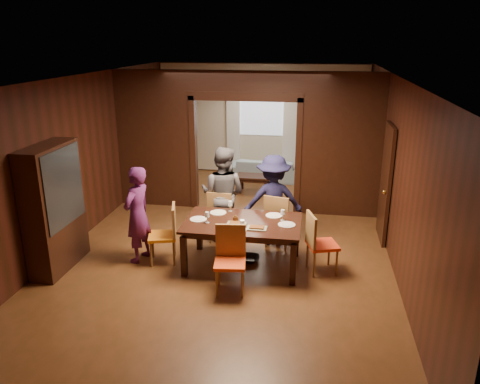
% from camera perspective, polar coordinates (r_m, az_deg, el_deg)
% --- Properties ---
extents(floor, '(9.00, 9.00, 0.00)m').
position_cam_1_polar(floor, '(8.63, -1.01, -5.72)').
color(floor, '#563518').
rests_on(floor, ground).
extents(ceiling, '(5.50, 9.00, 0.02)m').
position_cam_1_polar(ceiling, '(7.90, -1.13, 13.84)').
color(ceiling, silver).
rests_on(ceiling, room_walls).
extents(room_walls, '(5.52, 9.01, 2.90)m').
position_cam_1_polar(room_walls, '(9.95, 0.89, 6.67)').
color(room_walls, black).
rests_on(room_walls, floor).
extents(person_purple, '(0.52, 0.66, 1.60)m').
position_cam_1_polar(person_purple, '(7.73, -12.39, -2.71)').
color(person_purple, '#581E58').
rests_on(person_purple, floor).
extents(person_grey, '(0.95, 0.80, 1.73)m').
position_cam_1_polar(person_grey, '(8.32, -2.10, -0.28)').
color(person_grey, '#505057').
rests_on(person_grey, floor).
extents(person_navy, '(1.14, 0.79, 1.62)m').
position_cam_1_polar(person_navy, '(8.20, 4.07, -1.00)').
color(person_navy, '#161637').
rests_on(person_navy, floor).
extents(sofa, '(1.92, 0.83, 0.55)m').
position_cam_1_polar(sofa, '(12.11, 3.21, 2.79)').
color(sofa, '#96B3C5').
rests_on(sofa, floor).
extents(serving_bowl, '(0.34, 0.34, 0.08)m').
position_cam_1_polar(serving_bowl, '(7.49, 1.17, -2.94)').
color(serving_bowl, black).
rests_on(serving_bowl, dining_table).
extents(dining_table, '(1.83, 1.14, 0.76)m').
position_cam_1_polar(dining_table, '(7.53, 0.32, -6.33)').
color(dining_table, black).
rests_on(dining_table, floor).
extents(coffee_table, '(0.80, 0.50, 0.40)m').
position_cam_1_polar(coffee_table, '(11.15, 1.68, 1.03)').
color(coffee_table, black).
rests_on(coffee_table, floor).
extents(chair_left, '(0.54, 0.54, 0.97)m').
position_cam_1_polar(chair_left, '(7.71, -9.46, -5.09)').
color(chair_left, orange).
rests_on(chair_left, floor).
extents(chair_right, '(0.55, 0.55, 0.97)m').
position_cam_1_polar(chair_right, '(7.42, 10.05, -6.13)').
color(chair_right, '#EF3B16').
rests_on(chair_right, floor).
extents(chair_far_l, '(0.47, 0.47, 0.97)m').
position_cam_1_polar(chair_far_l, '(8.41, -2.16, -2.83)').
color(chair_far_l, '#DE5B14').
rests_on(chair_far_l, floor).
extents(chair_far_r, '(0.53, 0.53, 0.97)m').
position_cam_1_polar(chair_far_r, '(8.22, 4.83, -3.38)').
color(chair_far_r, '#ED5416').
rests_on(chair_far_r, floor).
extents(chair_near, '(0.49, 0.49, 0.97)m').
position_cam_1_polar(chair_near, '(6.74, -1.23, -8.42)').
color(chair_near, '#F14816').
rests_on(chair_near, floor).
extents(hutch, '(0.40, 1.20, 2.00)m').
position_cam_1_polar(hutch, '(7.81, -21.72, -1.83)').
color(hutch, black).
rests_on(hutch, floor).
extents(door_right, '(0.06, 0.90, 2.10)m').
position_cam_1_polar(door_right, '(8.71, 17.33, 1.01)').
color(door_right, black).
rests_on(door_right, floor).
extents(window_far, '(1.20, 0.03, 1.30)m').
position_cam_1_polar(window_far, '(12.41, 2.66, 9.92)').
color(window_far, silver).
rests_on(window_far, back_wall).
extents(curtain_left, '(0.35, 0.06, 2.40)m').
position_cam_1_polar(curtain_left, '(12.55, -0.83, 7.95)').
color(curtain_left, white).
rests_on(curtain_left, back_wall).
extents(curtain_right, '(0.35, 0.06, 2.40)m').
position_cam_1_polar(curtain_right, '(12.38, 6.08, 7.70)').
color(curtain_right, white).
rests_on(curtain_right, back_wall).
extents(plate_left, '(0.27, 0.27, 0.01)m').
position_cam_1_polar(plate_left, '(7.49, -5.10, -3.32)').
color(plate_left, silver).
rests_on(plate_left, dining_table).
extents(plate_far_l, '(0.27, 0.27, 0.01)m').
position_cam_1_polar(plate_far_l, '(7.74, -2.68, -2.53)').
color(plate_far_l, white).
rests_on(plate_far_l, dining_table).
extents(plate_far_r, '(0.27, 0.27, 0.01)m').
position_cam_1_polar(plate_far_r, '(7.63, 4.15, -2.87)').
color(plate_far_r, white).
rests_on(plate_far_r, dining_table).
extents(plate_right, '(0.27, 0.27, 0.01)m').
position_cam_1_polar(plate_right, '(7.28, 5.70, -3.98)').
color(plate_right, silver).
rests_on(plate_right, dining_table).
extents(plate_near, '(0.27, 0.27, 0.01)m').
position_cam_1_polar(plate_near, '(7.06, -0.29, -4.64)').
color(plate_near, silver).
rests_on(plate_near, dining_table).
extents(platter_a, '(0.30, 0.20, 0.04)m').
position_cam_1_polar(platter_a, '(7.26, -0.42, -3.85)').
color(platter_a, gray).
rests_on(platter_a, dining_table).
extents(platter_b, '(0.30, 0.20, 0.04)m').
position_cam_1_polar(platter_b, '(7.11, 2.06, -4.36)').
color(platter_b, gray).
rests_on(platter_b, dining_table).
extents(wineglass_left, '(0.08, 0.08, 0.18)m').
position_cam_1_polar(wineglass_left, '(7.32, -4.02, -3.11)').
color(wineglass_left, white).
rests_on(wineglass_left, dining_table).
extents(wineglass_far, '(0.08, 0.08, 0.18)m').
position_cam_1_polar(wineglass_far, '(7.78, -1.19, -1.73)').
color(wineglass_far, white).
rests_on(wineglass_far, dining_table).
extents(wineglass_right, '(0.08, 0.08, 0.18)m').
position_cam_1_polar(wineglass_right, '(7.42, 5.22, -2.82)').
color(wineglass_right, silver).
rests_on(wineglass_right, dining_table).
extents(tumbler, '(0.07, 0.07, 0.14)m').
position_cam_1_polar(tumbler, '(7.08, 0.29, -3.99)').
color(tumbler, silver).
rests_on(tumbler, dining_table).
extents(condiment_jar, '(0.08, 0.08, 0.11)m').
position_cam_1_polar(condiment_jar, '(7.34, -0.56, -3.28)').
color(condiment_jar, '#4A2911').
rests_on(condiment_jar, dining_table).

